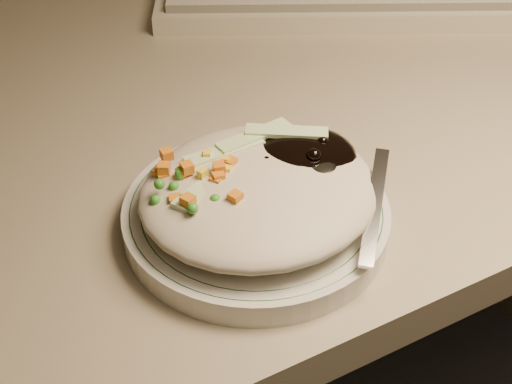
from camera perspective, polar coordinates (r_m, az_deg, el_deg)
name	(u,v)px	position (r m, az deg, el deg)	size (l,w,h in m)	color
desk	(217,228)	(0.89, -3.17, -2.89)	(1.40, 0.70, 0.74)	gray
plate	(256,217)	(0.58, 0.00, -1.98)	(0.22, 0.22, 0.02)	beige
plate_rim	(256,207)	(0.58, 0.00, -1.23)	(0.21, 0.21, 0.00)	#144723
meal	(261,185)	(0.56, 0.42, 0.53)	(0.21, 0.19, 0.05)	#AFA48E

